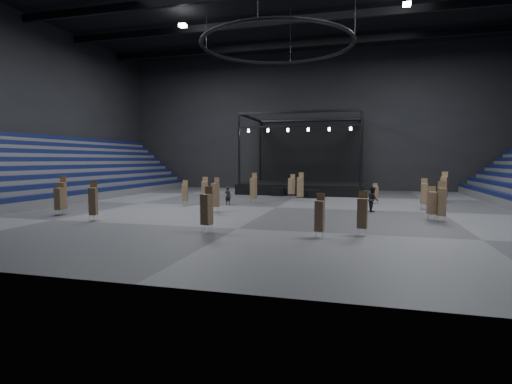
% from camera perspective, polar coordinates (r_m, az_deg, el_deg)
% --- Properties ---
extents(floor, '(50.00, 50.00, 0.00)m').
position_cam_1_polar(floor, '(32.77, 2.91, -2.21)').
color(floor, '#4B4B4D').
rests_on(floor, ground).
extents(wall_back, '(50.00, 0.20, 18.00)m').
position_cam_1_polar(wall_back, '(53.50, 7.76, 10.06)').
color(wall_back, black).
rests_on(wall_back, ground).
extents(wall_left, '(0.20, 42.00, 18.00)m').
position_cam_1_polar(wall_left, '(45.28, -30.32, 10.47)').
color(wall_left, black).
rests_on(wall_left, ground).
extents(bleachers_left, '(7.20, 40.00, 6.40)m').
position_cam_1_polar(bleachers_left, '(43.61, -28.02, 1.23)').
color(bleachers_left, '#505053').
rests_on(bleachers_left, floor).
extents(stage, '(14.00, 10.00, 9.20)m').
position_cam_1_polar(stage, '(48.59, 6.95, 1.70)').
color(stage, black).
rests_on(stage, floor).
extents(truss_ring, '(12.30, 12.30, 5.15)m').
position_cam_1_polar(truss_ring, '(33.79, 3.01, 20.25)').
color(truss_ring, black).
rests_on(truss_ring, ceiling).
extents(flight_case_left, '(1.36, 0.71, 0.89)m').
position_cam_1_polar(flight_case_left, '(43.17, 3.10, 0.03)').
color(flight_case_left, black).
rests_on(flight_case_left, floor).
extents(flight_case_mid, '(1.29, 0.75, 0.82)m').
position_cam_1_polar(flight_case_mid, '(41.44, 6.69, -0.23)').
color(flight_case_mid, black).
rests_on(flight_case_mid, floor).
extents(flight_case_right, '(1.34, 0.78, 0.85)m').
position_cam_1_polar(flight_case_right, '(41.04, 8.28, -0.28)').
color(flight_case_right, black).
rests_on(flight_case_right, floor).
extents(chair_stack_0, '(0.50, 0.50, 1.81)m').
position_cam_1_polar(chair_stack_0, '(37.19, 16.69, -0.09)').
color(chair_stack_0, silver).
rests_on(chair_stack_0, floor).
extents(chair_stack_1, '(0.56, 0.56, 2.56)m').
position_cam_1_polar(chair_stack_1, '(27.55, -22.24, -1.14)').
color(chair_stack_1, silver).
rests_on(chair_stack_1, floor).
extents(chair_stack_2, '(0.56, 0.56, 2.15)m').
position_cam_1_polar(chair_stack_2, '(34.57, -10.11, -0.03)').
color(chair_stack_2, silver).
rests_on(chair_stack_2, floor).
extents(chair_stack_3, '(0.51, 0.51, 2.31)m').
position_cam_1_polar(chair_stack_3, '(31.04, -26.25, -0.80)').
color(chair_stack_3, silver).
rests_on(chair_stack_3, floor).
extents(chair_stack_4, '(0.47, 0.47, 2.56)m').
position_cam_1_polar(chair_stack_4, '(27.58, 25.01, -1.20)').
color(chair_stack_4, silver).
rests_on(chair_stack_4, floor).
extents(chair_stack_5, '(0.49, 0.49, 2.44)m').
position_cam_1_polar(chair_stack_5, '(34.03, 22.89, -0.18)').
color(chair_stack_5, silver).
rests_on(chair_stack_5, floor).
extents(chair_stack_6, '(0.48, 0.48, 2.24)m').
position_cam_1_polar(chair_stack_6, '(20.12, 9.08, -3.28)').
color(chair_stack_6, silver).
rests_on(chair_stack_6, floor).
extents(chair_stack_7, '(0.57, 0.57, 2.74)m').
position_cam_1_polar(chair_stack_7, '(35.86, -0.36, 0.62)').
color(chair_stack_7, silver).
rests_on(chair_stack_7, floor).
extents(chair_stack_8, '(0.58, 0.58, 2.41)m').
position_cam_1_polar(chair_stack_8, '(34.94, -7.32, 0.25)').
color(chair_stack_8, silver).
rests_on(chair_stack_8, floor).
extents(chair_stack_9, '(0.62, 0.62, 2.47)m').
position_cam_1_polar(chair_stack_9, '(21.56, -7.04, -2.36)').
color(chair_stack_9, silver).
rests_on(chair_stack_9, floor).
extents(chair_stack_10, '(0.54, 0.54, 2.31)m').
position_cam_1_polar(chair_stack_10, '(21.17, 14.96, -2.84)').
color(chair_stack_10, silver).
rests_on(chair_stack_10, floor).
extents(chair_stack_11, '(0.63, 0.63, 2.21)m').
position_cam_1_polar(chair_stack_11, '(27.83, 23.87, -1.36)').
color(chair_stack_11, silver).
rests_on(chair_stack_11, floor).
extents(chair_stack_12, '(0.54, 0.54, 2.78)m').
position_cam_1_polar(chair_stack_12, '(31.46, -25.98, -0.38)').
color(chair_stack_12, silver).
rests_on(chair_stack_12, floor).
extents(chair_stack_13, '(0.60, 0.60, 2.71)m').
position_cam_1_polar(chair_stack_13, '(37.97, 6.35, 0.80)').
color(chair_stack_13, silver).
rests_on(chair_stack_13, floor).
extents(chair_stack_14, '(0.61, 0.61, 2.58)m').
position_cam_1_polar(chair_stack_14, '(29.97, -5.83, -0.34)').
color(chair_stack_14, silver).
rests_on(chair_stack_14, floor).
extents(chair_stack_15, '(0.71, 0.71, 2.82)m').
position_cam_1_polar(chair_stack_15, '(40.15, 25.27, 0.69)').
color(chair_stack_15, silver).
rests_on(chair_stack_15, floor).
extents(chair_stack_16, '(0.68, 0.68, 2.44)m').
position_cam_1_polar(chair_stack_16, '(40.51, 5.11, 0.91)').
color(chair_stack_16, silver).
rests_on(chair_stack_16, floor).
extents(man_center, '(0.64, 0.50, 1.57)m').
position_cam_1_polar(man_center, '(34.76, -4.04, -0.52)').
color(man_center, black).
rests_on(man_center, floor).
extents(crew_member, '(0.86, 1.02, 1.87)m').
position_cam_1_polar(crew_member, '(31.24, 16.36, -1.00)').
color(crew_member, black).
rests_on(crew_member, floor).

